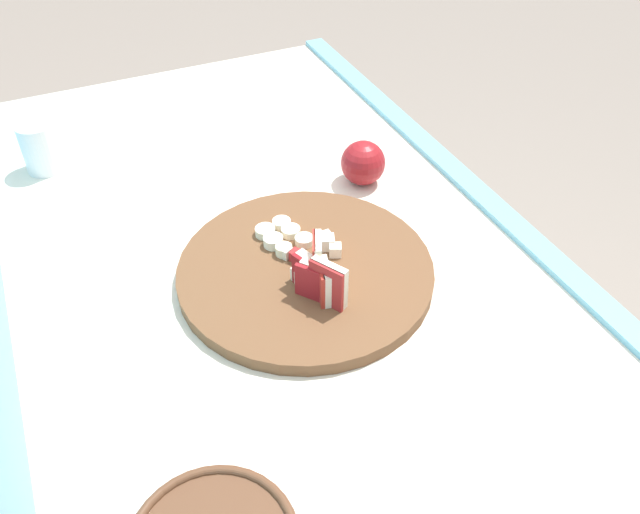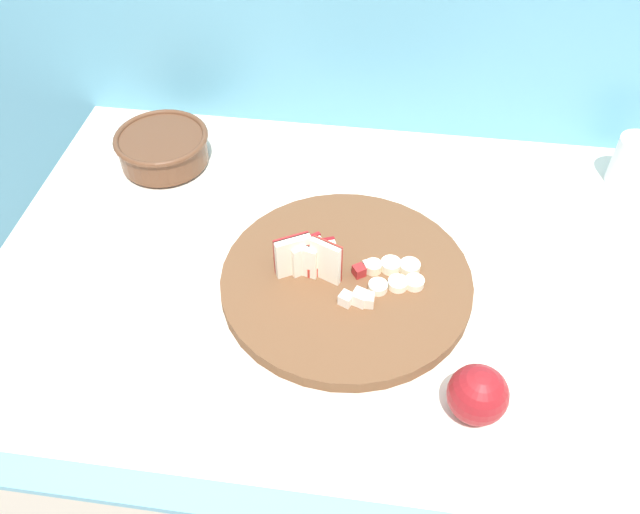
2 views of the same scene
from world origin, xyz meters
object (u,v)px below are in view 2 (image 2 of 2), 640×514
at_px(small_jar, 632,162).
at_px(whole_apple, 478,395).
at_px(banana_slice_rows, 394,275).
at_px(ceramic_bowl, 163,147).
at_px(apple_dice_pile, 345,279).
at_px(cutting_board, 346,281).
at_px(apple_wedge_fan, 308,257).

distance_m(small_jar, whole_apple, 0.55).
bearing_deg(banana_slice_rows, ceramic_bowl, 150.39).
bearing_deg(banana_slice_rows, apple_dice_pile, -163.30).
xyz_separation_m(cutting_board, whole_apple, (0.18, -0.18, 0.03)).
bearing_deg(cutting_board, ceramic_bowl, 144.95).
xyz_separation_m(apple_dice_pile, banana_slice_rows, (0.07, 0.02, -0.00)).
bearing_deg(apple_wedge_fan, whole_apple, -38.53).
xyz_separation_m(cutting_board, banana_slice_rows, (0.07, 0.01, 0.02)).
height_order(banana_slice_rows, ceramic_bowl, ceramic_bowl).
relative_size(apple_wedge_fan, banana_slice_rows, 1.17).
xyz_separation_m(apple_wedge_fan, apple_dice_pile, (0.05, -0.02, -0.02)).
height_order(apple_dice_pile, banana_slice_rows, apple_dice_pile).
distance_m(apple_wedge_fan, small_jar, 0.57).
bearing_deg(apple_dice_pile, small_jar, 35.09).
xyz_separation_m(banana_slice_rows, whole_apple, (0.11, -0.19, 0.01)).
bearing_deg(apple_dice_pile, ceramic_bowl, 143.40).
xyz_separation_m(cutting_board, small_jar, (0.44, 0.30, 0.03)).
relative_size(apple_wedge_fan, whole_apple, 1.31).
relative_size(apple_dice_pile, whole_apple, 1.38).
bearing_deg(small_jar, apple_wedge_fan, -149.38).
relative_size(small_jar, whole_apple, 1.17).
bearing_deg(apple_wedge_fan, small_jar, 30.62).
distance_m(apple_wedge_fan, banana_slice_rows, 0.12).
distance_m(banana_slice_rows, small_jar, 0.47).
bearing_deg(apple_dice_pile, cutting_board, 84.84).
bearing_deg(cutting_board, apple_wedge_fan, 176.43).
height_order(cutting_board, apple_dice_pile, apple_dice_pile).
distance_m(banana_slice_rows, ceramic_bowl, 0.47).
xyz_separation_m(apple_wedge_fan, ceramic_bowl, (-0.29, 0.24, -0.02)).
bearing_deg(ceramic_bowl, apple_dice_pile, -36.60).
bearing_deg(ceramic_bowl, apple_wedge_fan, -39.51).
height_order(apple_wedge_fan, small_jar, apple_wedge_fan).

